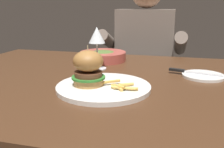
# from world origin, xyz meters

# --- Properties ---
(dining_table) EXTENTS (1.41, 0.97, 0.74)m
(dining_table) POSITION_xyz_m (0.00, 0.00, 0.66)
(dining_table) COLOR #472B19
(dining_table) RESTS_ON ground
(main_plate) EXTENTS (0.30, 0.30, 0.01)m
(main_plate) POSITION_xyz_m (0.03, -0.12, 0.75)
(main_plate) COLOR white
(main_plate) RESTS_ON dining_table
(burger_sandwich) EXTENTS (0.11, 0.11, 0.13)m
(burger_sandwich) POSITION_xyz_m (-0.02, -0.13, 0.81)
(burger_sandwich) COLOR #B78447
(burger_sandwich) RESTS_ON main_plate
(fries_pile) EXTENTS (0.13, 0.08, 0.02)m
(fries_pile) POSITION_xyz_m (0.09, -0.14, 0.76)
(fries_pile) COLOR #EABC5B
(fries_pile) RESTS_ON main_plate
(wine_glass) EXTENTS (0.08, 0.08, 0.18)m
(wine_glass) POSITION_xyz_m (-0.07, 0.13, 0.87)
(wine_glass) COLOR silver
(wine_glass) RESTS_ON dining_table
(bread_plate) EXTENTS (0.16, 0.16, 0.01)m
(bread_plate) POSITION_xyz_m (0.35, 0.11, 0.74)
(bread_plate) COLOR white
(bread_plate) RESTS_ON dining_table
(table_knife) EXTENTS (0.20, 0.06, 0.01)m
(table_knife) POSITION_xyz_m (0.30, 0.12, 0.75)
(table_knife) COLOR silver
(table_knife) RESTS_ON bread_plate
(soup_bowl) EXTENTS (0.22, 0.22, 0.05)m
(soup_bowl) POSITION_xyz_m (-0.10, 0.30, 0.76)
(soup_bowl) COLOR #B24C42
(soup_bowl) RESTS_ON dining_table
(diner_person) EXTENTS (0.51, 0.36, 1.18)m
(diner_person) POSITION_xyz_m (0.05, 0.76, 0.56)
(diner_person) COLOR #282833
(diner_person) RESTS_ON ground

